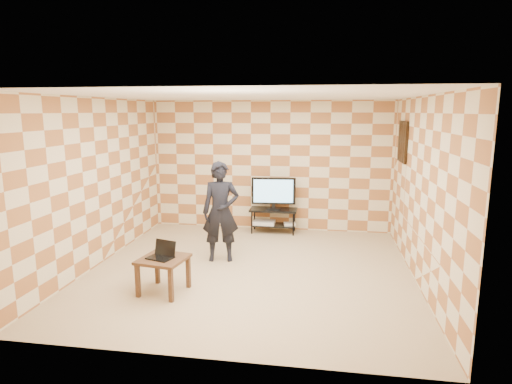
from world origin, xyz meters
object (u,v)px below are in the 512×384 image
side_table (163,264)px  person (221,212)px  tv (274,192)px  tv_stand (273,215)px

side_table → person: bearing=71.3°
tv → person: bearing=-110.6°
side_table → person: size_ratio=0.41×
side_table → person: person is taller
tv_stand → tv: tv is taller
tv → person: size_ratio=0.54×
person → side_table: bearing=-119.5°
side_table → person: (0.48, 1.41, 0.42)m
person → tv_stand: bearing=58.6°
tv_stand → person: 1.97m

